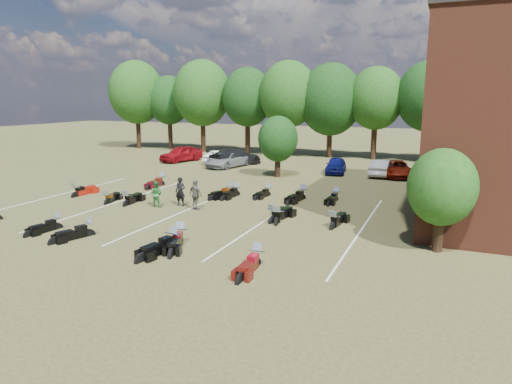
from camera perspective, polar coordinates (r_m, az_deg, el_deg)
The scene contains 33 objects.
ground at distance 22.56m, azimuth -6.17°, elevation -4.72°, with size 160.00×160.00×0.00m, color brown.
car_0 at distance 46.54m, azimuth -9.33°, elevation 4.75°, with size 1.88×4.67×1.59m, color maroon.
car_1 at distance 44.63m, azimuth -4.34°, elevation 4.38°, with size 1.36×3.89×1.28m, color silver.
car_2 at distance 42.32m, azimuth -3.58°, elevation 4.03°, with size 2.25×4.88×1.36m, color gray.
car_3 at distance 43.26m, azimuth -2.60°, elevation 4.37°, with size 2.23×5.49×1.59m, color black.
car_4 at distance 39.48m, azimuth 9.96°, elevation 3.31°, with size 1.59×3.95×1.35m, color #0C1059.
car_5 at distance 38.85m, azimuth 15.31°, elevation 2.95°, with size 1.45×4.15×1.37m, color #9F9F9B.
car_6 at distance 38.82m, azimuth 17.15°, elevation 2.79°, with size 2.17×4.71×1.31m, color #5F1105.
car_7 at distance 39.16m, azimuth 28.02°, elevation 2.06°, with size 1.95×4.81×1.39m, color #35363A.
person_black at distance 27.46m, azimuth -9.44°, elevation 0.04°, with size 0.63×0.41×1.73m, color black.
person_green at distance 27.52m, azimuth -12.38°, elevation -0.24°, with size 0.75×0.59×1.55m, color #296D2F.
person_grey at distance 26.33m, azimuth -7.54°, elevation -0.34°, with size 1.05×0.44×1.79m, color #555349.
motorcycle_2 at distance 24.62m, azimuth -23.59°, elevation -4.25°, with size 0.66×2.07×1.15m, color black, non-canonical shape.
motorcycle_3 at distance 22.86m, azimuth -20.18°, elevation -5.17°, with size 0.72×2.25×1.25m, color black, non-canonical shape.
motorcycle_4 at distance 19.99m, azimuth -10.41°, elevation -7.04°, with size 0.80×2.50×1.39m, color black, non-canonical shape.
motorcycle_5 at distance 20.68m, azimuth -9.45°, elevation -6.36°, with size 0.77×2.41×1.35m, color black, non-canonical shape.
motorcycle_6 at distance 17.77m, azimuth 0.05°, elevation -9.27°, with size 0.72×2.27×1.27m, color #50100B, non-canonical shape.
motorcycle_7 at distance 31.94m, azimuth -21.60°, elevation -0.57°, with size 0.75×2.37×1.32m, color #9D170B, non-canonical shape.
motorcycle_8 at distance 29.20m, azimuth -18.12°, elevation -1.43°, with size 0.68×2.13×1.19m, color black, non-canonical shape.
motorcycle_9 at distance 28.40m, azimuth -15.88°, elevation -1.65°, with size 0.74×2.32×1.29m, color black, non-canonical shape.
motorcycle_11 at distance 23.43m, azimuth 2.58°, elevation -4.03°, with size 0.80×2.51×1.40m, color black, non-canonical shape.
motorcycle_12 at distance 22.93m, azimuth 9.56°, elevation -4.54°, with size 0.75×2.35×1.31m, color black, non-canonical shape.
motorcycle_13 at distance 23.71m, azimuth 2.15°, elevation -3.83°, with size 0.80×2.51×1.40m, color black, non-canonical shape.
motorcycle_14 at distance 34.28m, azimuth -11.73°, elevation 0.82°, with size 0.76×2.39×1.33m, color #410911, non-canonical shape.
motorcycle_16 at distance 30.07m, azimuth -2.42°, elevation -0.47°, with size 0.70×2.19×1.22m, color black, non-canonical shape.
motorcycle_17 at distance 29.99m, azimuth -3.31°, elevation -0.51°, with size 0.72×2.27×1.26m, color black, non-canonical shape.
motorcycle_18 at distance 29.11m, azimuth 5.80°, elevation -0.93°, with size 0.76×2.39×1.33m, color black, non-canonical shape.
motorcycle_19 at distance 30.02m, azimuth 1.50°, elevation -0.48°, with size 0.63×1.99×1.11m, color black, non-canonical shape.
motorcycle_20 at distance 29.08m, azimuth 9.93°, elevation -1.07°, with size 0.68×2.13×1.19m, color black, non-canonical shape.
tree_line at distance 49.26m, azimuth 9.44°, elevation 11.57°, with size 56.00×6.00×9.79m.
young_tree_near_building at distance 20.21m, azimuth 22.24°, elevation 0.55°, with size 2.80×2.80×4.16m.
young_tree_midfield at distance 36.75m, azimuth 2.75°, elevation 6.65°, with size 3.20×3.20×4.70m.
parking_lines at distance 26.52m, azimuth -8.72°, elevation -2.26°, with size 20.10×14.00×0.01m.
Camera 1 is at (10.57, -18.88, 6.39)m, focal length 32.00 mm.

